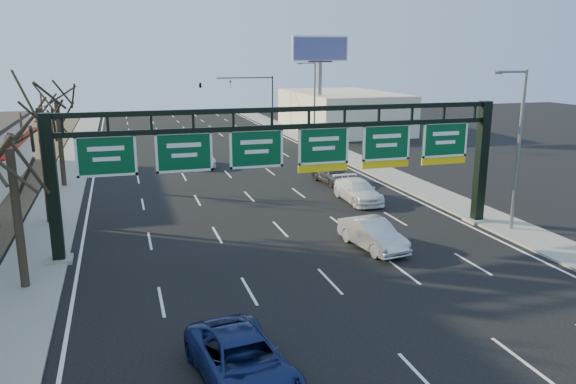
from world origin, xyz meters
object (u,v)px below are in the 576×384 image
object	(u,v)px
car_white_wagon	(358,191)
car_silver_sedan	(373,234)
sign_gantry	(293,156)
car_blue_suv	(243,362)

from	to	relation	value
car_white_wagon	car_silver_sedan	bearing A→B (deg)	-109.40
sign_gantry	car_white_wagon	size ratio (longest dim) A/B	4.83
car_blue_suv	sign_gantry	bearing A→B (deg)	58.98
car_blue_suv	car_silver_sedan	size ratio (longest dim) A/B	1.17
sign_gantry	car_blue_suv	bearing A→B (deg)	-113.56
car_silver_sedan	car_white_wagon	xyz separation A→B (m)	(3.16, 9.10, -0.02)
sign_gantry	car_white_wagon	bearing A→B (deg)	44.46
car_blue_suv	car_silver_sedan	distance (m)	13.63
sign_gantry	car_blue_suv	xyz separation A→B (m)	(-5.55, -12.73, -3.88)
car_blue_suv	car_silver_sedan	bearing A→B (deg)	40.85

